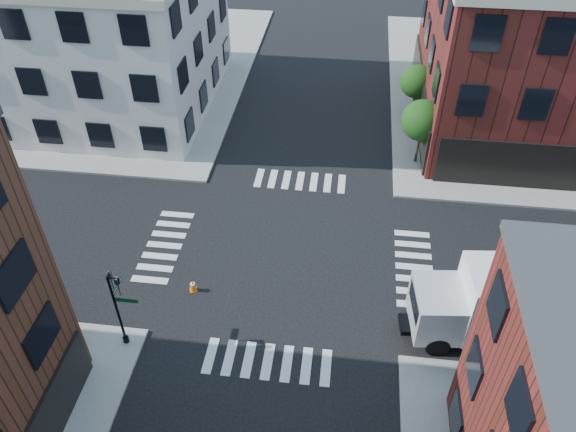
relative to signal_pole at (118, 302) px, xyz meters
The scene contains 8 objects.
ground 9.90m from the signal_pole, 44.81° to the left, with size 120.00×120.00×0.00m, color black.
sidewalk_nw 31.27m from the signal_pole, 117.29° to the left, with size 30.00×30.00×0.15m, color gray.
building_nw 25.92m from the signal_pole, 118.43° to the left, with size 22.00×16.00×11.00m, color silver.
tree_near 21.94m from the signal_pole, 49.38° to the left, with size 2.69×2.69×4.49m.
tree_far 26.78m from the signal_pole, 57.77° to the left, with size 2.43×2.43×4.07m.
signal_pole is the anchor object (origin of this frame).
box_truck 18.06m from the signal_pole, ahead, with size 9.37×3.68×4.15m.
traffic_cone 4.89m from the signal_pole, 58.02° to the left, with size 0.50×0.50×0.71m.
Camera 1 is at (2.83, -22.10, 21.92)m, focal length 35.00 mm.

